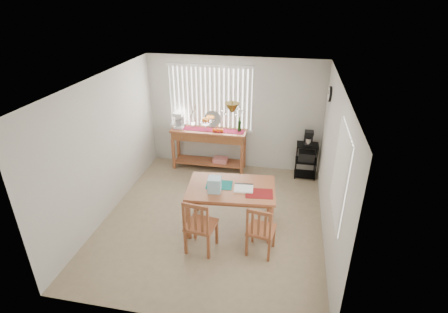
% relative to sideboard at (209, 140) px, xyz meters
% --- Properties ---
extents(ground, '(4.00, 4.50, 0.01)m').
position_rel_sideboard_xyz_m(ground, '(0.53, -1.99, -0.74)').
color(ground, tan).
extents(room_shell, '(4.20, 4.70, 2.70)m').
position_rel_sideboard_xyz_m(room_shell, '(0.54, -1.97, 0.96)').
color(room_shell, beige).
rests_on(room_shell, ground).
extents(sideboard, '(1.74, 0.49, 0.98)m').
position_rel_sideboard_xyz_m(sideboard, '(0.00, 0.00, 0.00)').
color(sideboard, '#A25A36').
rests_on(sideboard, ground).
extents(sideboard_items, '(1.65, 0.42, 0.75)m').
position_rel_sideboard_xyz_m(sideboard_items, '(-0.29, 0.02, 0.40)').
color(sideboard_items, maroon).
rests_on(sideboard_items, sideboard).
extents(wire_cart, '(0.47, 0.38, 0.80)m').
position_rel_sideboard_xyz_m(wire_cart, '(2.23, 0.01, -0.25)').
color(wire_cart, black).
rests_on(wire_cart, ground).
extents(cart_items, '(0.19, 0.23, 0.33)m').
position_rel_sideboard_xyz_m(cart_items, '(2.23, 0.02, 0.21)').
color(cart_items, black).
rests_on(cart_items, wire_cart).
extents(dining_table, '(1.59, 1.11, 0.81)m').
position_rel_sideboard_xyz_m(dining_table, '(0.90, -2.11, -0.02)').
color(dining_table, '#A25A36').
rests_on(dining_table, ground).
extents(table_items, '(1.20, 0.52, 0.26)m').
position_rel_sideboard_xyz_m(table_items, '(0.76, -2.25, 0.17)').
color(table_items, '#147470').
rests_on(table_items, dining_table).
extents(chair_left, '(0.51, 0.51, 1.00)m').
position_rel_sideboard_xyz_m(chair_left, '(0.52, -2.86, -0.25)').
color(chair_left, '#A25A36').
rests_on(chair_left, ground).
extents(chair_right, '(0.48, 0.48, 0.92)m').
position_rel_sideboard_xyz_m(chair_right, '(1.49, -2.75, -0.28)').
color(chair_right, '#A25A36').
rests_on(chair_right, ground).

